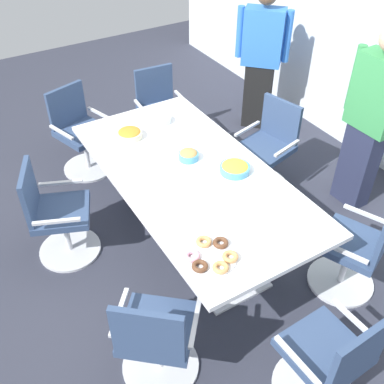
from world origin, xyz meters
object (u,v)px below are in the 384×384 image
office_chair_1 (56,217)px  donut_platter (211,256)px  office_chair_3 (328,362)px  plate_stack (161,119)px  office_chair_0 (80,135)px  snack_bowl_chips_yellow (235,168)px  person_standing_1 (371,119)px  snack_bowl_cookies (189,155)px  office_chair_5 (268,151)px  conference_table (192,185)px  office_chair_4 (357,251)px  office_chair_6 (161,114)px  snack_bowl_chips_orange (129,134)px  person_standing_0 (261,58)px  office_chair_2 (156,340)px

office_chair_1 → donut_platter: 1.53m
office_chair_3 → donut_platter: (-0.84, -0.33, 0.36)m
office_chair_1 → plate_stack: bearing=130.5°
office_chair_0 → snack_bowl_chips_yellow: office_chair_0 is taller
person_standing_1 → snack_bowl_cookies: (-0.53, -1.57, -0.14)m
office_chair_5 → donut_platter: (1.18, -1.45, 0.36)m
conference_table → office_chair_0: (-1.57, -0.43, -0.22)m
person_standing_1 → office_chair_0: bearing=46.3°
office_chair_4 → plate_stack: size_ratio=4.44×
office_chair_6 → snack_bowl_chips_orange: bearing=51.8°
conference_table → office_chair_1: 1.18m
office_chair_4 → donut_platter: (-0.27, -1.19, 0.36)m
snack_bowl_chips_orange → snack_bowl_chips_yellow: bearing=29.5°
person_standing_1 → plate_stack: person_standing_1 is taller
snack_bowl_cookies → person_standing_0: bearing=124.7°
office_chair_2 → plate_stack: size_ratio=4.44×
donut_platter → person_standing_0: bearing=136.3°
office_chair_6 → person_standing_0: size_ratio=0.54×
conference_table → office_chair_6: office_chair_6 is taller
person_standing_0 → office_chair_2: bearing=88.0°
office_chair_6 → person_standing_1: (1.85, 1.15, 0.52)m
office_chair_2 → snack_bowl_cookies: size_ratio=5.33×
office_chair_2 → person_standing_1: bearing=55.3°
snack_bowl_chips_orange → donut_platter: bearing=-5.7°
person_standing_0 → plate_stack: person_standing_0 is taller
person_standing_0 → snack_bowl_chips_yellow: bearing=92.6°
office_chair_0 → office_chair_3: (3.27, 0.39, 0.00)m
office_chair_4 → snack_bowl_chips_orange: size_ratio=4.00×
donut_platter → office_chair_4: bearing=77.2°
person_standing_0 → plate_stack: bearing=62.9°
snack_bowl_chips_orange → office_chair_5: bearing=71.3°
office_chair_6 → office_chair_0: bearing=1.4°
office_chair_2 → donut_platter: bearing=57.6°
office_chair_6 → person_standing_1: 2.24m
person_standing_1 → snack_bowl_cookies: person_standing_1 is taller
office_chair_1 → office_chair_4: bearing=72.3°
office_chair_6 → snack_bowl_chips_yellow: size_ratio=3.70×
office_chair_1 → snack_bowl_chips_yellow: (0.61, 1.37, 0.38)m
office_chair_0 → office_chair_4: bearing=97.3°
office_chair_1 → person_standing_1: bearing=96.1°
office_chair_0 → office_chair_3: same height
plate_stack → conference_table: bearing=-10.8°
office_chair_3 → snack_bowl_cookies: office_chair_3 is taller
office_chair_0 → office_chair_1: 1.28m
conference_table → snack_bowl_chips_yellow: snack_bowl_chips_yellow is taller
conference_table → snack_bowl_cookies: (-0.19, 0.08, 0.17)m
person_standing_1 → office_chair_5: bearing=39.4°
office_chair_5 → snack_bowl_chips_orange: (-0.44, -1.29, 0.39)m
office_chair_3 → plate_stack: size_ratio=4.44×
office_chair_0 → office_chair_1: bearing=42.9°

